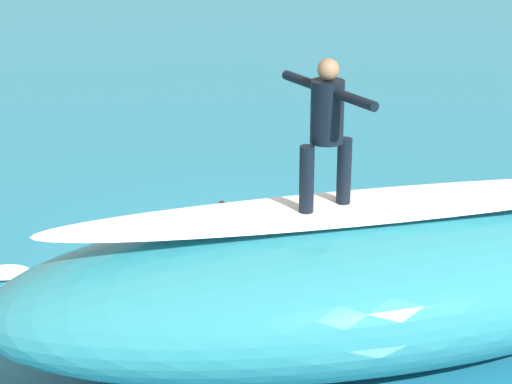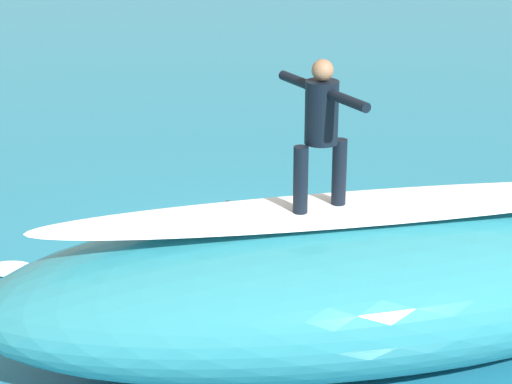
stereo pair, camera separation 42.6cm
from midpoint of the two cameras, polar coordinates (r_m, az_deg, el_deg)
The scene contains 9 objects.
ground_plane at distance 14.17m, azimuth -1.89°, elevation -3.98°, with size 120.00×120.00×0.00m, color teal.
wave_crest at distance 11.53m, azimuth 4.85°, elevation -5.17°, with size 8.59×3.06×1.78m, color teal.
wave_foam_lip at distance 11.16m, azimuth 4.99°, elevation -0.87°, with size 7.30×1.07×0.08m, color white.
surfboard_riding at distance 11.03m, azimuth 2.87°, elevation -1.09°, with size 2.20×0.54×0.07m, color #33B2D1.
surfer_riding at distance 10.70m, azimuth 2.96°, elevation 3.98°, with size 0.66×1.58×1.69m.
surfboard_paddling at distance 14.91m, azimuth -3.76°, elevation -2.52°, with size 2.29×0.58×0.10m, color #33B2D1.
surfer_paddling at distance 14.95m, azimuth -3.62°, elevation -1.73°, with size 1.09×1.41×0.29m.
foam_patch_near at distance 14.18m, azimuth -15.06°, elevation -4.49°, with size 0.69×0.49×0.10m, color white.
foam_patch_mid at distance 12.26m, azimuth 6.02°, elevation -7.76°, with size 0.74×0.48×0.18m, color white.
Camera 1 is at (3.87, 12.31, 5.86)m, focal length 69.54 mm.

